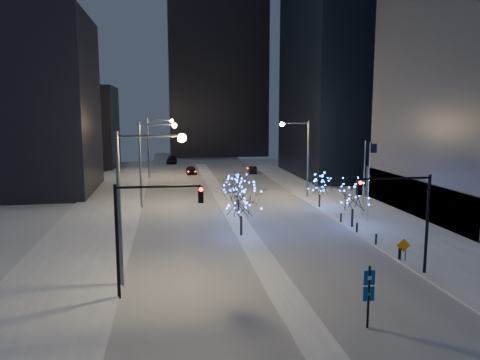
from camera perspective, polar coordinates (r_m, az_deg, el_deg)
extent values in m
plane|color=silver|center=(30.72, 4.93, -13.08)|extent=(160.00, 160.00, 0.00)
cube|color=#B6BCC6|center=(64.10, -2.58, -1.66)|extent=(20.00, 130.00, 0.02)
cube|color=white|center=(59.21, -2.04, -2.44)|extent=(2.00, 80.00, 0.15)
cube|color=white|center=(53.72, 15.44, -3.87)|extent=(10.00, 90.00, 0.15)
cube|color=white|center=(49.52, -16.94, -4.97)|extent=(8.00, 90.00, 0.15)
cube|color=black|center=(70.91, -26.50, 8.18)|extent=(22.00, 18.00, 24.00)
cube|color=black|center=(99.61, -20.09, 6.07)|extent=(18.00, 16.00, 16.00)
cube|color=black|center=(120.82, -2.85, 13.07)|extent=(24.00, 14.00, 42.00)
cylinder|color=#595E66|center=(30.52, -14.48, -3.65)|extent=(0.24, 0.24, 10.00)
cylinder|color=#595E66|center=(29.78, -10.97, 5.30)|extent=(4.00, 0.16, 0.16)
sphere|color=#FFC37F|center=(29.79, -7.10, 5.10)|extent=(0.56, 0.56, 0.56)
cylinder|color=#595E66|center=(55.16, -12.06, 1.75)|extent=(0.24, 0.24, 10.00)
cylinder|color=#595E66|center=(54.75, -10.10, 6.69)|extent=(4.00, 0.16, 0.16)
sphere|color=#FFC37F|center=(54.76, -7.99, 6.58)|extent=(0.56, 0.56, 0.56)
cylinder|color=#595E66|center=(80.02, -11.13, 3.81)|extent=(0.24, 0.24, 10.00)
cylinder|color=#595E66|center=(79.74, -9.78, 7.21)|extent=(4.00, 0.16, 0.16)
sphere|color=#FFC37F|center=(79.75, -8.33, 7.14)|extent=(0.56, 0.56, 0.56)
cylinder|color=#595E66|center=(60.78, 8.29, 2.46)|extent=(0.24, 0.24, 10.00)
cylinder|color=#595E66|center=(59.98, 6.78, 6.91)|extent=(3.50, 0.16, 0.16)
sphere|color=#FFC37F|center=(59.54, 5.15, 6.78)|extent=(0.56, 0.56, 0.56)
cylinder|color=black|center=(28.95, -14.74, -7.38)|extent=(0.20, 0.20, 7.00)
cylinder|color=black|center=(28.08, -9.92, -0.81)|extent=(5.00, 0.14, 0.14)
cube|color=black|center=(28.24, -4.81, -1.79)|extent=(0.32, 0.28, 1.00)
sphere|color=#FF0C05|center=(28.00, -4.79, -1.15)|extent=(0.22, 0.22, 0.22)
cylinder|color=black|center=(34.51, 21.84, -5.16)|extent=(0.20, 0.20, 7.00)
cylinder|color=black|center=(32.70, 18.39, 0.18)|extent=(5.00, 0.14, 0.14)
cube|color=black|center=(31.71, 14.33, -0.90)|extent=(0.32, 0.28, 1.00)
sphere|color=#FF0C05|center=(31.50, 14.48, -0.32)|extent=(0.22, 0.22, 0.22)
cylinder|color=silver|center=(48.59, 15.42, -0.26)|extent=(0.10, 0.10, 8.00)
cube|color=black|center=(48.36, 15.95, 3.73)|extent=(0.70, 0.03, 0.90)
cylinder|color=silver|center=(51.09, 14.88, 0.17)|extent=(0.10, 0.10, 8.00)
cube|color=black|center=(50.88, 15.39, 3.97)|extent=(0.70, 0.03, 0.90)
cylinder|color=black|center=(37.62, 18.85, -8.47)|extent=(0.16, 0.16, 0.90)
cylinder|color=black|center=(41.05, 16.25, -6.94)|extent=(0.16, 0.16, 0.90)
cylinder|color=black|center=(44.57, 14.06, -5.64)|extent=(0.16, 0.16, 0.90)
cylinder|color=black|center=(48.17, 12.21, -4.52)|extent=(0.16, 0.16, 0.90)
imported|color=black|center=(84.19, -5.97, 1.22)|extent=(1.82, 4.26, 1.44)
imported|color=black|center=(84.90, 1.53, 1.27)|extent=(1.68, 3.98, 1.28)
imported|color=black|center=(101.55, -8.32, 2.43)|extent=(2.45, 5.31, 1.50)
cylinder|color=black|center=(42.16, 0.14, -5.59)|extent=(0.22, 0.22, 1.75)
cylinder|color=black|center=(50.10, -0.19, -3.33)|extent=(0.22, 0.22, 1.76)
cylinder|color=black|center=(46.45, 13.52, -4.52)|extent=(0.22, 0.22, 1.74)
cylinder|color=black|center=(55.21, 9.67, -2.51)|extent=(0.22, 0.22, 1.44)
cylinder|color=black|center=(25.83, 15.40, -13.62)|extent=(0.12, 0.12, 3.37)
cube|color=#0E4C9A|center=(25.45, 15.49, -11.41)|extent=(0.60, 0.08, 0.77)
cube|color=#0E4C9A|center=(25.76, 15.41, -13.22)|extent=(0.60, 0.08, 0.77)
cylinder|color=black|center=(37.26, 19.01, -8.56)|extent=(0.05, 0.05, 1.00)
cylinder|color=black|center=(37.42, 19.51, -8.51)|extent=(0.05, 0.05, 1.00)
cube|color=orange|center=(37.15, 19.31, -7.53)|extent=(1.02, 0.22, 1.03)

